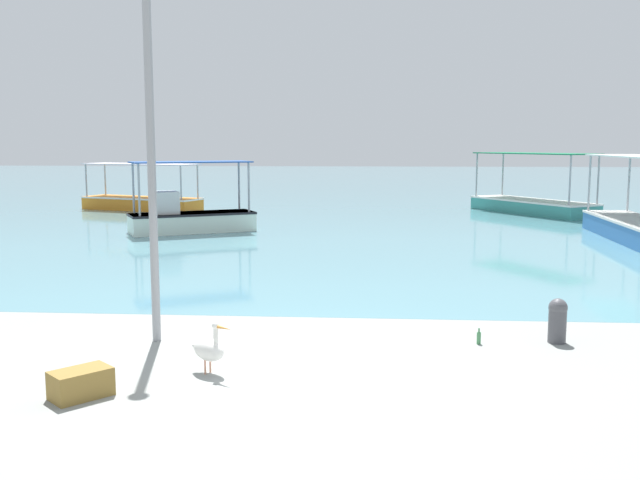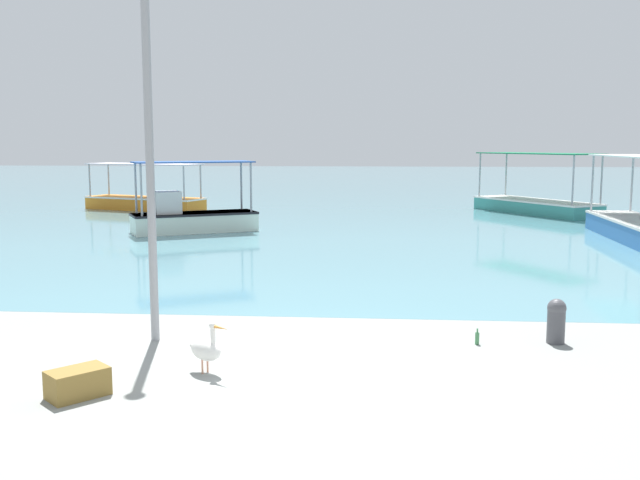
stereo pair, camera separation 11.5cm
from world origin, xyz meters
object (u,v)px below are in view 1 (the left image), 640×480
fishing_boat_far_right (532,202)px  lamp_post (151,143)px  fishing_boat_outer (189,216)px  fishing_boat_near_right (634,224)px  fishing_boat_near_left (142,200)px  pelican (209,349)px  mooring_bollard (558,319)px  glass_bottle (479,338)px  cargo_crate (81,384)px

fishing_boat_far_right → lamp_post: bearing=-116.1°
fishing_boat_far_right → fishing_boat_outer: bearing=-150.1°
fishing_boat_near_right → fishing_boat_near_left: (-20.59, 9.44, -0.06)m
fishing_boat_near_right → pelican: 19.27m
lamp_post → fishing_boat_near_left: bearing=108.7°
fishing_boat_far_right → pelican: 26.60m
fishing_boat_far_right → fishing_boat_near_right: size_ratio=1.02×
lamp_post → mooring_bollard: (6.74, 0.36, -2.93)m
fishing_boat_outer → fishing_boat_far_right: fishing_boat_far_right is taller
fishing_boat_near_left → pelican: size_ratio=8.10×
mooring_bollard → glass_bottle: mooring_bollard is taller
pelican → mooring_bollard: bearing=20.5°
fishing_boat_near_left → glass_bottle: bearing=-60.1°
lamp_post → mooring_bollard: size_ratio=7.86×
pelican → mooring_bollard: 5.82m
fishing_boat_near_right → glass_bottle: 15.50m
glass_bottle → cargo_crate: bearing=-152.4°
glass_bottle → fishing_boat_far_right: bearing=75.7°
fishing_boat_far_right → mooring_bollard: bearing=-101.3°
fishing_boat_near_right → fishing_boat_near_left: fishing_boat_near_right is taller
pelican → mooring_bollard: size_ratio=1.06×
lamp_post → glass_bottle: size_ratio=21.99×
fishing_boat_far_right → pelican: bearing=-112.0°
fishing_boat_near_right → glass_bottle: fishing_boat_near_right is taller
fishing_boat_near_left → fishing_boat_near_right: bearing=-24.6°
fishing_boat_outer → glass_bottle: bearing=-59.1°
fishing_boat_near_right → fishing_boat_near_left: 22.65m
fishing_boat_outer → fishing_boat_near_left: fishing_boat_outer is taller
fishing_boat_near_left → lamp_post: size_ratio=1.09×
fishing_boat_outer → fishing_boat_near_left: bearing=118.3°
fishing_boat_near_left → pelican: (9.16, -24.95, -0.12)m
lamp_post → fishing_boat_outer: bearing=102.4°
fishing_boat_outer → fishing_boat_near_right: fishing_boat_near_right is taller
fishing_boat_far_right → pelican: fishing_boat_far_right is taller
mooring_bollard → cargo_crate: bearing=-155.7°
glass_bottle → mooring_bollard: bearing=8.1°
lamp_post → mooring_bollard: 7.36m
fishing_boat_near_right → pelican: (-11.43, -15.51, -0.17)m
lamp_post → glass_bottle: bearing=1.8°
pelican → cargo_crate: size_ratio=1.06×
fishing_boat_near_left → fishing_boat_far_right: bearing=-0.9°
mooring_bollard → glass_bottle: 1.37m
cargo_crate → fishing_boat_far_right: bearing=66.1°
fishing_boat_outer → mooring_bollard: size_ratio=6.35×
fishing_boat_near_right → cargo_crate: (-12.90, -16.59, -0.36)m
fishing_boat_outer → cargo_crate: bearing=-80.1°
fishing_boat_far_right → glass_bottle: 23.55m
cargo_crate → glass_bottle: size_ratio=2.79×
fishing_boat_far_right → glass_bottle: fishing_boat_far_right is taller
fishing_boat_far_right → fishing_boat_near_left: (-19.12, 0.29, -0.04)m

